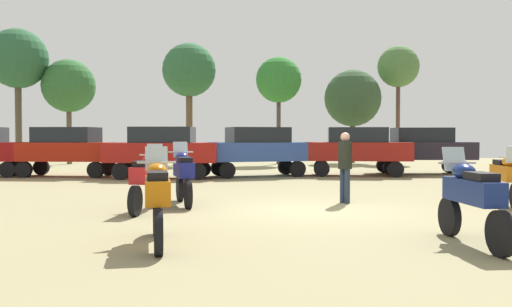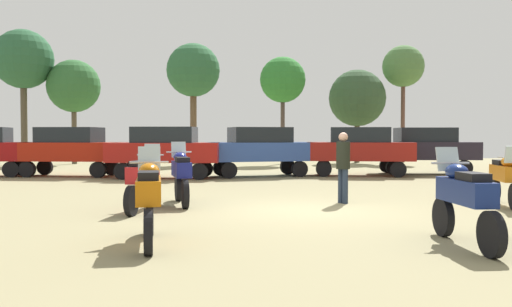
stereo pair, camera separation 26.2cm
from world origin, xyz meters
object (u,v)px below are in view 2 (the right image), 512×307
car_1 (425,147)px  tree_4 (74,87)px  tree_3 (193,71)px  person_1 (343,162)px  tree_6 (403,67)px  car_2 (165,148)px  tree_2 (23,60)px  motorcycle_9 (181,174)px  car_6 (260,148)px  car_5 (360,148)px  car_3 (70,148)px  tree_1 (283,80)px  motorcycle_6 (464,198)px  motorcycle_8 (144,178)px  motorcycle_3 (505,176)px  motorcycle_7 (149,197)px  tree_5 (357,98)px

car_1 → tree_4: 20.03m
car_1 → tree_3: (-10.19, 9.09, 4.22)m
person_1 → tree_6: 22.00m
car_2 → tree_2: (-8.84, 10.67, 4.79)m
motorcycle_9 → car_6: size_ratio=0.47×
motorcycle_9 → tree_6: tree_6 is taller
car_5 → car_6: bearing=101.0°
car_1 → car_2: bearing=103.5°
car_3 → tree_1: bearing=-37.9°
motorcycle_6 → car_5: 14.19m
tree_3 → person_1: bearing=-77.2°
motorcycle_8 → car_1: (10.68, 10.55, 0.45)m
person_1 → tree_1: (0.97, 18.36, 3.86)m
motorcycle_3 → car_2: bearing=-33.5°
car_3 → person_1: size_ratio=2.61×
tree_2 → tree_4: bearing=9.9°
tree_1 → car_6: bearing=-103.1°
tree_2 → motorcycle_7: bearing=-67.7°
motorcycle_3 → car_6: 10.91m
motorcycle_9 → tree_6: size_ratio=0.30×
car_3 → car_6: (7.71, -0.72, 0.00)m
motorcycle_6 → car_1: car_1 is taller
person_1 → car_5: bearing=137.5°
motorcycle_9 → car_3: (-5.00, 9.50, 0.43)m
motorcycle_7 → tree_6: 27.96m
car_2 → tree_5: 15.85m
motorcycle_9 → car_5: 11.09m
motorcycle_3 → car_1: 10.69m
motorcycle_3 → motorcycle_8: (-8.38, -0.12, 0.02)m
motorcycle_6 → car_5: (2.32, 13.99, 0.44)m
person_1 → tree_4: (-11.18, 19.36, 3.50)m
tree_4 → car_2: bearing=-61.0°
car_6 → tree_3: size_ratio=0.65×
car_2 → person_1: 9.63m
car_6 → tree_2: size_ratio=0.59×
tree_1 → tree_2: bearing=178.0°
motorcycle_6 → tree_5: bearing=79.2°
motorcycle_3 → tree_1: 19.86m
car_2 → tree_5: (10.75, 11.30, 2.77)m
motorcycle_9 → tree_4: (-7.23, 19.28, 3.78)m
tree_3 → tree_5: 10.11m
motorcycle_8 → tree_4: bearing=119.4°
motorcycle_3 → car_1: car_1 is taller
car_2 → tree_4: tree_4 is taller
car_5 → tree_3: tree_3 is taller
motorcycle_8 → tree_2: bearing=126.5°
motorcycle_8 → car_3: size_ratio=0.46×
tree_2 → tree_5: bearing=1.8°
car_6 → tree_4: size_ratio=0.75×
motorcycle_8 → car_2: size_ratio=0.47×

